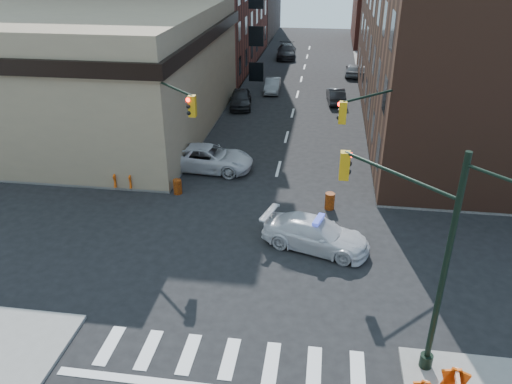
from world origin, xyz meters
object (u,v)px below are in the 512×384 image
(parked_car_enear, at_px, (336,95))
(barricade_nw_a, at_px, (124,180))
(parked_car_wnear, at_px, (241,99))
(barrel_road, at_px, (330,201))
(pedestrian_a, at_px, (130,165))
(pickup, at_px, (208,158))
(parked_car_wfar, at_px, (273,85))
(barrel_bank, at_px, (178,187))
(pedestrian_b, at_px, (71,163))
(police_car, at_px, (316,234))

(parked_car_enear, xyz_separation_m, barricade_nw_a, (-12.45, -20.01, -0.06))
(parked_car_wnear, height_order, barrel_road, parked_car_wnear)
(barricade_nw_a, bearing_deg, parked_car_enear, 56.63)
(pedestrian_a, bearing_deg, pickup, 26.40)
(parked_car_wnear, relative_size, parked_car_wfar, 1.13)
(pedestrian_a, height_order, barrel_bank, pedestrian_a)
(parked_car_wnear, bearing_deg, parked_car_enear, 9.17)
(parked_car_wfar, xyz_separation_m, pedestrian_b, (-9.96, -22.03, 0.47))
(parked_car_enear, xyz_separation_m, barrel_road, (-0.29, -20.72, -0.21))
(parked_car_wnear, distance_m, barrel_bank, 17.53)
(police_car, xyz_separation_m, pickup, (-7.23, 8.34, 0.05))
(parked_car_wnear, relative_size, barricade_nw_a, 3.62)
(parked_car_wfar, distance_m, pedestrian_b, 24.18)
(barricade_nw_a, bearing_deg, pedestrian_a, 89.23)
(pickup, xyz_separation_m, barrel_bank, (-1.01, -3.66, -0.37))
(pedestrian_b, bearing_deg, pedestrian_a, 17.14)
(pedestrian_a, distance_m, barricade_nw_a, 1.17)
(pedestrian_b, bearing_deg, parked_car_enear, 62.28)
(parked_car_enear, height_order, barrel_road, parked_car_enear)
(parked_car_wfar, distance_m, barrel_road, 24.20)
(parked_car_wfar, bearing_deg, barrel_bank, -99.50)
(parked_car_wnear, relative_size, parked_car_enear, 1.10)
(barricade_nw_a, bearing_deg, pedestrian_b, 167.15)
(pickup, bearing_deg, pedestrian_a, 123.38)
(pickup, bearing_deg, barrel_road, -115.32)
(pedestrian_b, bearing_deg, parked_car_wnear, 77.39)
(parked_car_wfar, bearing_deg, pedestrian_b, -116.35)
(police_car, bearing_deg, parked_car_wfar, 27.15)
(pedestrian_b, distance_m, barrel_road, 15.90)
(parked_car_enear, bearing_deg, parked_car_wnear, 11.42)
(pickup, height_order, barrel_bank, pickup)
(police_car, xyz_separation_m, parked_car_enear, (0.93, 24.78, -0.07))
(barrel_road, bearing_deg, pedestrian_b, 174.77)
(parked_car_wnear, bearing_deg, barricade_nw_a, -111.06)
(parked_car_wnear, bearing_deg, pickup, -96.93)
(pedestrian_b, height_order, barrel_road, pedestrian_b)
(parked_car_wnear, xyz_separation_m, barricade_nw_a, (-4.04, -17.41, -0.15))
(pickup, bearing_deg, parked_car_wnear, 4.26)
(parked_car_wnear, xyz_separation_m, parked_car_enear, (8.41, 2.60, -0.09))
(parked_car_wnear, bearing_deg, barrel_road, -73.86)
(pickup, distance_m, parked_car_wnear, 13.85)
(pickup, distance_m, barrel_road, 8.95)
(pedestrian_a, bearing_deg, barrel_bank, -23.02)
(parked_car_wnear, xyz_separation_m, pedestrian_b, (-7.70, -16.67, 0.36))
(pedestrian_a, bearing_deg, parked_car_enear, 52.88)
(parked_car_wfar, relative_size, barrel_road, 4.28)
(police_car, height_order, pedestrian_b, pedestrian_b)
(parked_car_wnear, bearing_deg, barrel_bank, -100.44)
(police_car, bearing_deg, parked_car_wnear, 35.03)
(parked_car_wnear, relative_size, barrel_bank, 5.18)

